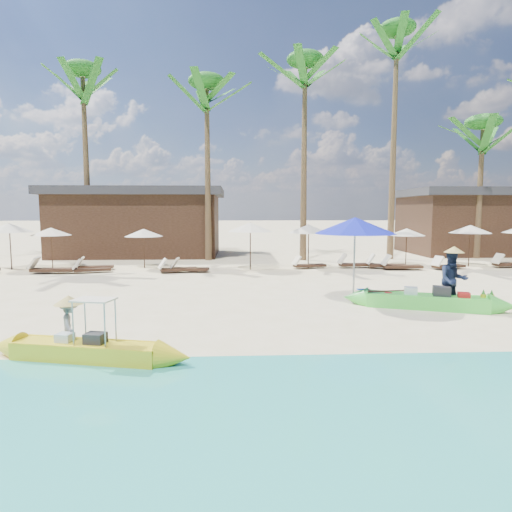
{
  "coord_description": "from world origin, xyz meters",
  "views": [
    {
      "loc": [
        -1.77,
        -10.63,
        2.84
      ],
      "look_at": [
        -1.17,
        2.0,
        1.51
      ],
      "focal_mm": 30.0,
      "sensor_mm": 36.0,
      "label": 1
    }
  ],
  "objects": [
    {
      "name": "ground",
      "position": [
        0.0,
        0.0,
        0.0
      ],
      "size": [
        240.0,
        240.0,
        0.0
      ],
      "primitive_type": "plane",
      "color": "beige",
      "rests_on": "ground"
    },
    {
      "name": "wet_sand_strip",
      "position": [
        0.0,
        -5.0,
        0.0
      ],
      "size": [
        240.0,
        4.5,
        0.01
      ],
      "primitive_type": "cube",
      "color": "tan",
      "rests_on": "ground"
    },
    {
      "name": "green_canoe",
      "position": [
        3.78,
        1.41,
        0.23
      ],
      "size": [
        5.12,
        2.13,
        0.68
      ],
      "rotation": [
        0.0,
        0.0,
        -0.35
      ],
      "color": "#44D841",
      "rests_on": "ground"
    },
    {
      "name": "yellow_canoe",
      "position": [
        -4.62,
        -2.57,
        0.2
      ],
      "size": [
        4.57,
        1.3,
        1.2
      ],
      "rotation": [
        0.0,
        0.0,
        -0.22
      ],
      "color": "yellow",
      "rests_on": "ground"
    },
    {
      "name": "vendor_green",
      "position": [
        4.49,
        1.29,
        0.86
      ],
      "size": [
        0.93,
        0.78,
        1.72
      ],
      "primitive_type": "imported",
      "rotation": [
        0.0,
        0.0,
        -0.17
      ],
      "color": "#131C35",
      "rests_on": "ground"
    },
    {
      "name": "vendor_yellow",
      "position": [
        -5.09,
        -2.14,
        0.62
      ],
      "size": [
        0.53,
        0.65,
        0.88
      ],
      "primitive_type": "imported",
      "rotation": [
        0.0,
        0.0,
        1.98
      ],
      "color": "gray",
      "rests_on": "ground"
    },
    {
      "name": "blue_umbrella",
      "position": [
        1.85,
        2.19,
        2.4
      ],
      "size": [
        2.47,
        2.47,
        2.66
      ],
      "color": "#99999E",
      "rests_on": "ground"
    },
    {
      "name": "resort_parasol_2",
      "position": [
        -12.7,
        10.58,
        2.04
      ],
      "size": [
        2.2,
        2.2,
        2.26
      ],
      "color": "#3D2519",
      "rests_on": "ground"
    },
    {
      "name": "resort_parasol_3",
      "position": [
        -11.04,
        11.28,
        1.82
      ],
      "size": [
        1.96,
        1.96,
        2.02
      ],
      "color": "#3D2519",
      "rests_on": "ground"
    },
    {
      "name": "lounger_3_left",
      "position": [
        -10.26,
        9.15,
        0.23
      ],
      "size": [
        2.02,
        0.67,
        0.68
      ],
      "rotation": [
        0.0,
        0.0,
        0.03
      ],
      "color": "#3D2519",
      "rests_on": "ground"
    },
    {
      "name": "lounger_3_right",
      "position": [
        -8.67,
        10.23,
        0.19
      ],
      "size": [
        1.76,
        0.79,
        0.58
      ],
      "rotation": [
        0.0,
        0.0,
        0.17
      ],
      "color": "#3D2519",
      "rests_on": "ground"
    },
    {
      "name": "resort_parasol_4",
      "position": [
        -6.35,
        10.86,
        1.77
      ],
      "size": [
        1.91,
        1.91,
        1.96
      ],
      "color": "#3D2519",
      "rests_on": "ground"
    },
    {
      "name": "lounger_4_left",
      "position": [
        -8.51,
        9.29,
        0.19
      ],
      "size": [
        1.76,
        1.0,
        0.57
      ],
      "rotation": [
        0.0,
        0.0,
        0.31
      ],
      "color": "#3D2519",
      "rests_on": "ground"
    },
    {
      "name": "lounger_4_right",
      "position": [
        -4.54,
        9.15,
        0.2
      ],
      "size": [
        1.88,
        1.05,
        0.61
      ],
      "rotation": [
        0.0,
        0.0,
        0.3
      ],
      "color": "#3D2519",
      "rests_on": "ground"
    },
    {
      "name": "resort_parasol_5",
      "position": [
        -1.06,
        10.03,
        2.08
      ],
      "size": [
        2.23,
        2.23,
        2.3
      ],
      "color": "#3D2519",
      "rests_on": "ground"
    },
    {
      "name": "lounger_5_left",
      "position": [
        -4.01,
        9.26,
        0.2
      ],
      "size": [
        1.81,
        0.7,
        0.6
      ],
      "rotation": [
        0.0,
        0.0,
        -0.09
      ],
      "color": "#3D2519",
      "rests_on": "ground"
    },
    {
      "name": "resort_parasol_6",
      "position": [
        1.86,
        10.48,
        1.97
      ],
      "size": [
        2.12,
        2.12,
        2.18
      ],
      "color": "#3D2519",
      "rests_on": "ground"
    },
    {
      "name": "lounger_6_left",
      "position": [
        1.79,
        10.32,
        0.19
      ],
      "size": [
        1.76,
        0.9,
        0.57
      ],
      "rotation": [
        0.0,
        0.0,
        0.24
      ],
      "color": "#3D2519",
      "rests_on": "ground"
    },
    {
      "name": "lounger_6_right",
      "position": [
        4.2,
        10.43,
        0.21
      ],
      "size": [
        1.91,
        0.68,
        0.64
      ],
      "rotation": [
        0.0,
        0.0,
        0.05
      ],
      "color": "#3D2519",
      "rests_on": "ground"
    },
    {
      "name": "resort_parasol_7",
      "position": [
        7.15,
        11.27,
        1.75
      ],
      "size": [
        1.89,
        1.89,
        1.95
      ],
      "color": "#3D2519",
      "rests_on": "ground"
    },
    {
      "name": "lounger_7_left",
      "position": [
        5.59,
        10.1,
        0.22
      ],
      "size": [
        1.97,
        0.81,
        0.65
      ],
      "rotation": [
        0.0,
        0.0,
        -0.11
      ],
      "color": "#3D2519",
      "rests_on": "ground"
    },
    {
      "name": "lounger_7_right",
      "position": [
        6.18,
        9.6,
        0.22
      ],
      "size": [
        1.96,
        0.68,
        0.66
      ],
      "rotation": [
        0.0,
        0.0,
        -0.05
      ],
      "color": "#3D2519",
      "rests_on": "ground"
    },
    {
      "name": "resort_parasol_8",
      "position": [
        10.22,
        10.68,
        1.93
      ],
      "size": [
        2.07,
        2.07,
        2.14
      ],
      "color": "#3D2519",
      "rests_on": "ground"
    },
    {
      "name": "lounger_8_left",
      "position": [
        8.55,
        9.64,
        0.2
      ],
      "size": [
        1.84,
        1.07,
        0.6
      ],
      "rotation": [
        0.0,
        0.0,
        0.32
      ],
      "color": "#3D2519",
      "rests_on": "ground"
    },
    {
      "name": "lounger_9_left",
      "position": [
        12.02,
        10.14,
        0.21
      ],
      "size": [
        1.9,
        0.71,
        0.63
      ],
      "rotation": [
        0.0,
        0.0,
        0.08
      ],
      "color": "#3D2519",
      "rests_on": "ground"
    },
    {
      "name": "palm_2",
      "position": [
        -10.45,
        15.08,
        9.18
      ],
      "size": [
        2.08,
        2.08,
        11.33
      ],
      "color": "brown",
      "rests_on": "ground"
    },
    {
      "name": "palm_3",
      "position": [
        -3.36,
        14.27,
        8.58
      ],
      "size": [
        2.08,
        2.08,
        10.52
      ],
      "color": "brown",
      "rests_on": "ground"
    },
    {
      "name": "palm_4",
      "position": [
        2.15,
        14.01,
        9.45
      ],
      "size": [
        2.08,
        2.08,
        11.7
      ],
      "color": "brown",
      "rests_on": "ground"
    },
    {
      "name": "palm_5",
      "position": [
        7.45,
        14.38,
        10.82
      ],
      "size": [
        2.08,
        2.08,
        13.6
      ],
      "color": "brown",
      "rests_on": "ground"
    },
    {
      "name": "palm_6",
      "position": [
        12.84,
        14.52,
        7.05
      ],
      "size": [
        2.08,
        2.08,
        8.51
      ],
      "color": "brown",
      "rests_on": "ground"
    },
    {
      "name": "pavilion_west",
      "position": [
        -8.0,
        17.5,
        2.19
      ],
      "size": [
        10.8,
        6.6,
        4.3
      ],
      "color": "#3D2519",
      "rests_on": "ground"
    },
    {
      "name": "pavilion_east",
      "position": [
        14.0,
        17.5,
        2.2
      ],
      "size": [
        8.8,
        6.6,
        4.3
      ],
      "color": "#3D2519",
      "rests_on": "ground"
    }
  ]
}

